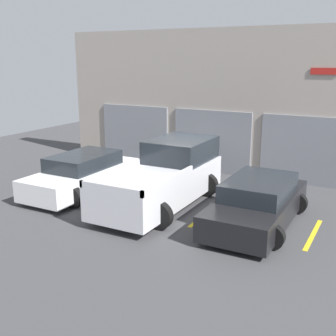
# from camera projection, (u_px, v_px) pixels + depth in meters

# --- Properties ---
(ground_plane) EXTENTS (28.00, 28.00, 0.00)m
(ground_plane) POSITION_uv_depth(u_px,v_px,m) (182.00, 193.00, 14.28)
(ground_plane) COLOR #3D3D3F
(shophouse_building) EXTENTS (13.77, 0.68, 5.53)m
(shophouse_building) POSITION_uv_depth(u_px,v_px,m) (220.00, 104.00, 16.40)
(shophouse_building) COLOR #9E9389
(shophouse_building) RESTS_ON ground
(pickup_truck) EXTENTS (2.48, 5.12, 1.88)m
(pickup_truck) POSITION_uv_depth(u_px,v_px,m) (165.00, 177.00, 13.01)
(pickup_truck) COLOR silver
(pickup_truck) RESTS_ON ground
(sedan_white) EXTENTS (2.17, 4.38, 1.30)m
(sedan_white) POSITION_uv_depth(u_px,v_px,m) (83.00, 174.00, 14.23)
(sedan_white) COLOR white
(sedan_white) RESTS_ON ground
(sedan_side) EXTENTS (2.18, 4.40, 1.27)m
(sedan_side) POSITION_uv_depth(u_px,v_px,m) (258.00, 203.00, 11.45)
(sedan_side) COLOR black
(sedan_side) RESTS_ON ground
(parking_stripe_far_left) EXTENTS (0.12, 2.20, 0.01)m
(parking_stripe_far_left) POSITION_uv_depth(u_px,v_px,m) (50.00, 185.00, 15.06)
(parking_stripe_far_left) COLOR gold
(parking_stripe_far_left) RESTS_ON ground
(parking_stripe_left) EXTENTS (0.12, 2.20, 0.01)m
(parking_stripe_left) POSITION_uv_depth(u_px,v_px,m) (120.00, 198.00, 13.67)
(parking_stripe_left) COLOR gold
(parking_stripe_left) RESTS_ON ground
(parking_stripe_centre) EXTENTS (0.12, 2.20, 0.01)m
(parking_stripe_centre) POSITION_uv_depth(u_px,v_px,m) (205.00, 214.00, 12.27)
(parking_stripe_centre) COLOR gold
(parking_stripe_centre) RESTS_ON ground
(parking_stripe_right) EXTENTS (0.12, 2.20, 0.01)m
(parking_stripe_right) POSITION_uv_depth(u_px,v_px,m) (313.00, 234.00, 10.88)
(parking_stripe_right) COLOR gold
(parking_stripe_right) RESTS_ON ground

